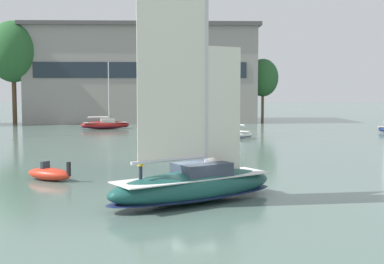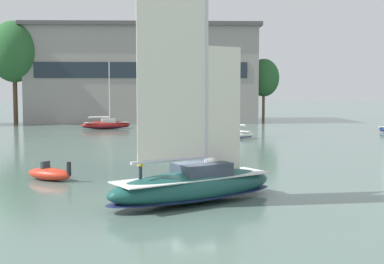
{
  "view_description": "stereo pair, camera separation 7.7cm",
  "coord_description": "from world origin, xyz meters",
  "px_view_note": "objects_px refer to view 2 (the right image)",
  "views": [
    {
      "loc": [
        -1.23,
        -30.34,
        6.65
      ],
      "look_at": [
        0.0,
        3.0,
        3.82
      ],
      "focal_mm": 50.0,
      "sensor_mm": 36.0,
      "label": 1
    },
    {
      "loc": [
        -1.15,
        -30.34,
        6.65
      ],
      "look_at": [
        0.0,
        3.0,
        3.82
      ],
      "focal_mm": 50.0,
      "sensor_mm": 36.0,
      "label": 2
    }
  ],
  "objects_px": {
    "sailboat_main": "(194,182)",
    "motor_tender": "(50,174)",
    "sailboat_moored_mid_channel": "(106,124)",
    "sailboat_moored_far_slip": "(226,133)",
    "tree_shore_center": "(264,78)",
    "tree_shore_right": "(14,52)"
  },
  "relations": [
    {
      "from": "tree_shore_center",
      "to": "tree_shore_right",
      "type": "height_order",
      "value": "tree_shore_right"
    },
    {
      "from": "sailboat_moored_mid_channel",
      "to": "motor_tender",
      "type": "xyz_separation_m",
      "value": [
        1.79,
        -46.37,
        -0.26
      ]
    },
    {
      "from": "tree_shore_center",
      "to": "sailboat_moored_mid_channel",
      "type": "relative_size",
      "value": 1.12
    },
    {
      "from": "tree_shore_right",
      "to": "motor_tender",
      "type": "height_order",
      "value": "tree_shore_right"
    },
    {
      "from": "sailboat_moored_far_slip",
      "to": "sailboat_moored_mid_channel",
      "type": "bearing_deg",
      "value": 137.71
    },
    {
      "from": "sailboat_moored_mid_channel",
      "to": "sailboat_main",
      "type": "bearing_deg",
      "value": -77.67
    },
    {
      "from": "sailboat_moored_mid_channel",
      "to": "motor_tender",
      "type": "bearing_deg",
      "value": -87.8
    },
    {
      "from": "sailboat_main",
      "to": "sailboat_moored_mid_channel",
      "type": "bearing_deg",
      "value": 102.33
    },
    {
      "from": "tree_shore_center",
      "to": "sailboat_moored_far_slip",
      "type": "relative_size",
      "value": 1.22
    },
    {
      "from": "motor_tender",
      "to": "sailboat_moored_far_slip",
      "type": "bearing_deg",
      "value": 62.85
    },
    {
      "from": "sailboat_moored_mid_channel",
      "to": "tree_shore_center",
      "type": "bearing_deg",
      "value": 29.72
    },
    {
      "from": "sailboat_main",
      "to": "sailboat_moored_far_slip",
      "type": "xyz_separation_m",
      "value": [
        5.63,
        38.17,
        -0.52
      ]
    },
    {
      "from": "sailboat_main",
      "to": "motor_tender",
      "type": "distance_m",
      "value": 12.64
    },
    {
      "from": "sailboat_main",
      "to": "sailboat_moored_mid_channel",
      "type": "distance_m",
      "value": 55.31
    },
    {
      "from": "tree_shore_right",
      "to": "sailboat_moored_far_slip",
      "type": "relative_size",
      "value": 1.88
    },
    {
      "from": "motor_tender",
      "to": "tree_shore_center",
      "type": "bearing_deg",
      "value": 67.45
    },
    {
      "from": "sailboat_moored_mid_channel",
      "to": "motor_tender",
      "type": "relative_size",
      "value": 2.67
    },
    {
      "from": "tree_shore_center",
      "to": "tree_shore_right",
      "type": "distance_m",
      "value": 45.6
    },
    {
      "from": "tree_shore_center",
      "to": "motor_tender",
      "type": "distance_m",
      "value": 67.71
    },
    {
      "from": "sailboat_main",
      "to": "motor_tender",
      "type": "xyz_separation_m",
      "value": [
        -10.02,
        7.66,
        -0.72
      ]
    },
    {
      "from": "sailboat_moored_far_slip",
      "to": "motor_tender",
      "type": "height_order",
      "value": "sailboat_moored_far_slip"
    },
    {
      "from": "tree_shore_right",
      "to": "motor_tender",
      "type": "distance_m",
      "value": 63.05
    }
  ]
}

